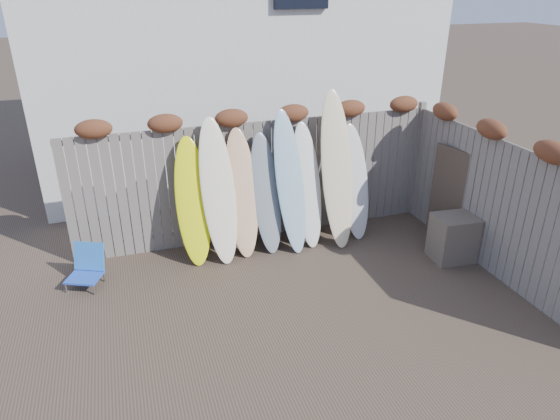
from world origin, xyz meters
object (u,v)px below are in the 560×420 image
object	(u,v)px
lattice_panel	(456,199)
surfboard_0	(193,202)
beach_chair	(87,267)
wooden_crate	(453,238)

from	to	relation	value
lattice_panel	surfboard_0	bearing A→B (deg)	156.88
beach_chair	wooden_crate	bearing A→B (deg)	-10.72
beach_chair	lattice_panel	bearing A→B (deg)	-5.83
lattice_panel	surfboard_0	world-z (taller)	surfboard_0
wooden_crate	lattice_panel	xyz separation A→B (m)	(0.30, 0.44, 0.44)
wooden_crate	lattice_panel	size ratio (longest dim) A/B	0.45
beach_chair	surfboard_0	world-z (taller)	surfboard_0
surfboard_0	lattice_panel	bearing A→B (deg)	-9.10
beach_chair	wooden_crate	size ratio (longest dim) A/B	0.85
wooden_crate	lattice_panel	world-z (taller)	lattice_panel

